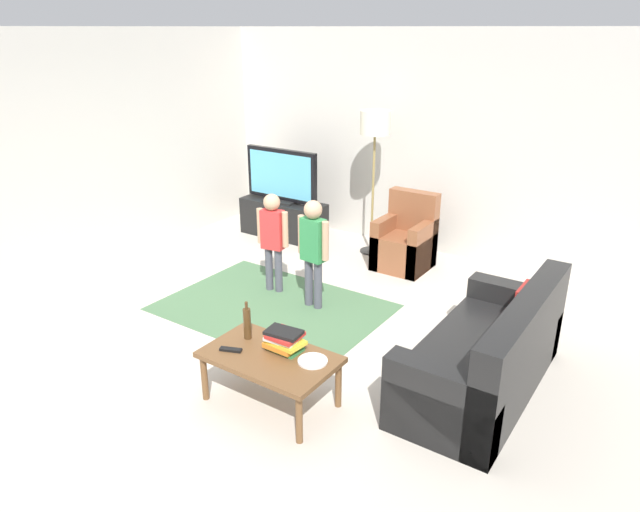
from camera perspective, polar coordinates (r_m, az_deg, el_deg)
name	(u,v)px	position (r m, az deg, el deg)	size (l,w,h in m)	color
ground	(283,341)	(5.38, -3.63, -8.41)	(7.80, 7.80, 0.00)	beige
wall_back	(429,144)	(7.38, 10.74, 10.80)	(6.00, 0.12, 2.70)	silver
wall_left	(65,157)	(7.06, -23.81, 8.88)	(0.12, 6.00, 2.70)	silver
area_rug	(273,307)	(6.00, -4.65, -5.05)	(2.20, 1.60, 0.01)	#4C724C
tv_stand	(284,219)	(7.94, -3.62, 3.65)	(1.20, 0.44, 0.50)	black
tv	(282,176)	(7.76, -3.82, 7.86)	(1.10, 0.28, 0.71)	black
couch	(492,359)	(4.75, 16.55, -9.71)	(0.80, 1.80, 0.86)	black
armchair	(406,243)	(6.96, 8.47, 1.28)	(0.60, 0.60, 0.90)	brown
floor_lamp	(375,131)	(7.06, 5.45, 12.20)	(0.36, 0.36, 1.78)	#262626
child_near_tv	(273,234)	(6.14, -4.68, 2.20)	(0.36, 0.18, 1.09)	#4C4C59
child_center	(313,244)	(5.74, -0.68, 1.15)	(0.38, 0.18, 1.13)	#4C4C59
coffee_table	(270,361)	(4.41, -4.95, -10.22)	(1.00, 0.60, 0.42)	brown
book_stack	(284,340)	(4.39, -3.54, -8.27)	(0.30, 0.22, 0.17)	#388C4C
bottle	(247,323)	(4.55, -7.19, -6.57)	(0.06, 0.06, 0.31)	#4C3319
tv_remote	(231,350)	(4.46, -8.79, -9.11)	(0.17, 0.05, 0.02)	black
plate	(313,361)	(4.28, -0.72, -10.30)	(0.22, 0.22, 0.02)	white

